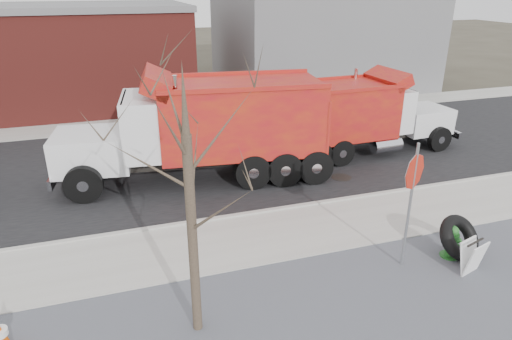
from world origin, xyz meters
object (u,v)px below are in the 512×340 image
object	(u,v)px
truck_tire	(459,238)
sandwich_board	(472,257)
dump_truck_red_a	(356,114)
fire_hydrant	(452,243)
stop_sign	(412,186)
dump_truck_red_b	(205,125)

from	to	relation	value
truck_tire	sandwich_board	distance (m)	0.76
sandwich_board	dump_truck_red_a	world-z (taller)	dump_truck_red_a
fire_hydrant	truck_tire	xyz separation A→B (m)	(0.20, 0.00, 0.11)
stop_sign	dump_truck_red_a	bearing A→B (deg)	64.28
dump_truck_red_b	dump_truck_red_a	bearing A→B (deg)	-167.05
fire_hydrant	dump_truck_red_b	xyz separation A→B (m)	(-4.63, 6.65, 1.52)
dump_truck_red_a	dump_truck_red_b	world-z (taller)	dump_truck_red_b
sandwich_board	dump_truck_red_a	size ratio (longest dim) A/B	0.11
sandwich_board	dump_truck_red_a	xyz separation A→B (m)	(1.41, 8.00, 1.17)
fire_hydrant	truck_tire	bearing A→B (deg)	6.75
stop_sign	sandwich_board	world-z (taller)	stop_sign
truck_tire	dump_truck_red_b	distance (m)	8.34
stop_sign	dump_truck_red_a	distance (m)	7.72
sandwich_board	dump_truck_red_a	distance (m)	8.20
sandwich_board	dump_truck_red_b	xyz separation A→B (m)	(-4.60, 7.37, 1.46)
dump_truck_red_a	dump_truck_red_b	xyz separation A→B (m)	(-6.01, -0.63, 0.30)
truck_tire	sandwich_board	size ratio (longest dim) A/B	1.65
truck_tire	dump_truck_red_a	size ratio (longest dim) A/B	0.18
truck_tire	sandwich_board	xyz separation A→B (m)	(-0.24, -0.72, -0.06)
stop_sign	dump_truck_red_a	size ratio (longest dim) A/B	0.39
dump_truck_red_b	stop_sign	bearing A→B (deg)	123.59
fire_hydrant	dump_truck_red_a	size ratio (longest dim) A/B	0.11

